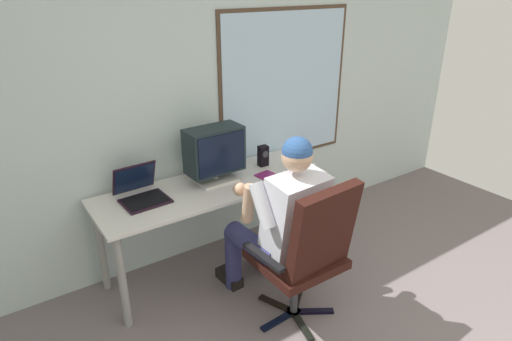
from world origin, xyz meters
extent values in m
cube|color=silver|center=(0.00, 2.63, 1.29)|extent=(5.78, 0.06, 2.58)
cube|color=#4C3828|center=(0.67, 2.59, 1.28)|extent=(1.30, 0.01, 1.28)
cube|color=silver|center=(0.67, 2.59, 1.28)|extent=(1.24, 0.02, 1.22)
cylinder|color=gray|center=(-1.04, 2.03, 0.35)|extent=(0.05, 0.05, 0.70)
cylinder|color=gray|center=(0.57, 2.03, 0.35)|extent=(0.05, 0.05, 0.70)
cylinder|color=gray|center=(-1.04, 2.50, 0.35)|extent=(0.05, 0.05, 0.70)
cylinder|color=gray|center=(0.57, 2.50, 0.35)|extent=(0.05, 0.05, 0.70)
cube|color=silver|center=(-0.24, 2.27, 0.72)|extent=(1.74, 0.60, 0.03)
cube|color=black|center=(-0.20, 1.49, 0.01)|extent=(0.28, 0.06, 0.02)
cube|color=black|center=(-0.09, 1.36, 0.01)|extent=(0.11, 0.28, 0.02)
cube|color=black|center=(0.06, 1.42, 0.01)|extent=(0.26, 0.19, 0.02)
cube|color=black|center=(0.05, 1.59, 0.01)|extent=(0.24, 0.21, 0.02)
cube|color=black|center=(-0.11, 1.63, 0.01)|extent=(0.14, 0.28, 0.02)
cylinder|color=black|center=(-0.06, 1.50, 0.01)|extent=(0.10, 0.10, 0.02)
cylinder|color=#3F3F44|center=(-0.06, 1.50, 0.23)|extent=(0.05, 0.05, 0.41)
cube|color=black|center=(-0.06, 1.50, 0.45)|extent=(0.51, 0.51, 0.06)
cube|color=black|center=(-0.05, 1.27, 0.77)|extent=(0.49, 0.17, 0.57)
cube|color=black|center=(0.21, 1.51, 0.58)|extent=(0.07, 0.36, 0.02)
cube|color=black|center=(-0.33, 1.48, 0.58)|extent=(0.07, 0.36, 0.02)
cylinder|color=navy|center=(0.09, 1.77, 0.48)|extent=(0.18, 0.47, 0.15)
cylinder|color=navy|center=(0.07, 2.00, 0.24)|extent=(0.12, 0.12, 0.48)
cube|color=black|center=(0.07, 2.06, 0.04)|extent=(0.11, 0.25, 0.08)
cylinder|color=navy|center=(-0.23, 1.75, 0.48)|extent=(0.18, 0.47, 0.15)
cylinder|color=navy|center=(-0.25, 1.98, 0.24)|extent=(0.12, 0.12, 0.48)
cube|color=black|center=(-0.25, 2.04, 0.04)|extent=(0.11, 0.25, 0.08)
cube|color=silver|center=(-0.06, 1.53, 0.76)|extent=(0.40, 0.31, 0.58)
sphere|color=tan|center=(-0.06, 1.53, 1.16)|extent=(0.19, 0.19, 0.19)
sphere|color=#2C518C|center=(-0.06, 1.53, 1.19)|extent=(0.19, 0.19, 0.19)
cylinder|color=silver|center=(0.16, 1.59, 0.89)|extent=(0.10, 0.22, 0.29)
cylinder|color=tan|center=(0.15, 1.68, 0.75)|extent=(0.09, 0.16, 0.27)
sphere|color=tan|center=(0.15, 1.72, 0.72)|extent=(0.09, 0.09, 0.09)
cylinder|color=silver|center=(-0.28, 1.56, 0.89)|extent=(0.10, 0.22, 0.29)
cylinder|color=tan|center=(-0.29, 1.70, 0.84)|extent=(0.08, 0.12, 0.27)
sphere|color=tan|center=(-0.30, 1.79, 0.90)|extent=(0.09, 0.09, 0.09)
cube|color=beige|center=(-0.18, 2.32, 0.74)|extent=(0.30, 0.24, 0.02)
cylinder|color=beige|center=(-0.18, 2.32, 0.78)|extent=(0.04, 0.04, 0.06)
cube|color=black|center=(-0.18, 2.32, 0.98)|extent=(0.43, 0.22, 0.34)
cube|color=black|center=(-0.18, 2.21, 0.98)|extent=(0.38, 0.02, 0.30)
cube|color=black|center=(-0.75, 2.28, 0.74)|extent=(0.32, 0.26, 0.02)
cube|color=black|center=(-0.75, 2.28, 0.75)|extent=(0.29, 0.23, 0.00)
cube|color=black|center=(-0.76, 2.45, 0.85)|extent=(0.31, 0.11, 0.22)
cube|color=#0F1933|center=(-0.76, 2.44, 0.85)|extent=(0.28, 0.09, 0.19)
cylinder|color=silver|center=(0.38, 2.13, 0.73)|extent=(0.07, 0.07, 0.00)
cylinder|color=silver|center=(0.38, 2.13, 0.77)|extent=(0.01, 0.01, 0.08)
cylinder|color=silver|center=(0.38, 2.13, 0.85)|extent=(0.08, 0.08, 0.08)
cylinder|color=maroon|center=(0.38, 2.13, 0.83)|extent=(0.07, 0.07, 0.04)
cube|color=black|center=(0.28, 2.36, 0.82)|extent=(0.08, 0.06, 0.17)
cylinder|color=#333338|center=(0.28, 2.32, 0.84)|extent=(0.05, 0.01, 0.05)
cube|color=#852367|center=(0.18, 2.17, 0.74)|extent=(0.16, 0.14, 0.01)
camera|label=1|loc=(-1.61, -0.33, 2.13)|focal=30.70mm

